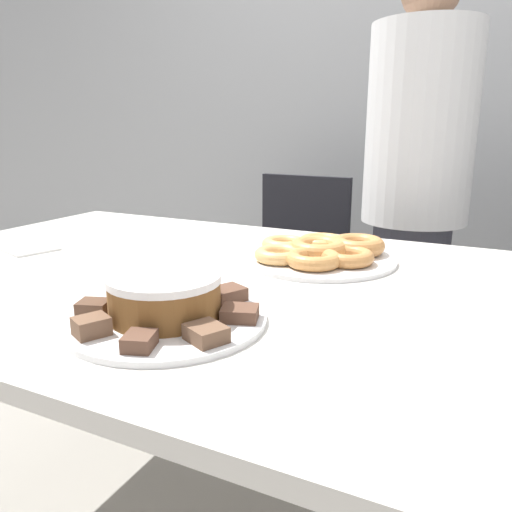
% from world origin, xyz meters
% --- Properties ---
extents(wall_back, '(8.00, 0.05, 2.60)m').
position_xyz_m(wall_back, '(0.00, 1.61, 1.30)').
color(wall_back, '#A8AAAD').
rests_on(wall_back, ground_plane).
extents(table, '(1.89, 1.02, 0.77)m').
position_xyz_m(table, '(0.00, 0.00, 0.69)').
color(table, silver).
rests_on(table, ground_plane).
extents(person_standing, '(0.34, 0.34, 1.55)m').
position_xyz_m(person_standing, '(0.14, 0.82, 0.82)').
color(person_standing, '#383842').
rests_on(person_standing, ground_plane).
extents(office_chair_left, '(0.45, 0.45, 0.87)m').
position_xyz_m(office_chair_left, '(-0.35, 0.97, 0.41)').
color(office_chair_left, black).
rests_on(office_chair_left, ground_plane).
extents(plate_cake, '(0.32, 0.32, 0.01)m').
position_xyz_m(plate_cake, '(-0.07, -0.26, 0.78)').
color(plate_cake, white).
rests_on(plate_cake, table).
extents(plate_donuts, '(0.36, 0.36, 0.01)m').
position_xyz_m(plate_donuts, '(0.03, 0.21, 0.78)').
color(plate_donuts, white).
rests_on(plate_donuts, table).
extents(frosted_cake, '(0.18, 0.18, 0.07)m').
position_xyz_m(frosted_cake, '(-0.07, -0.26, 0.82)').
color(frosted_cake, brown).
rests_on(frosted_cake, plate_cake).
extents(lamington_0, '(0.06, 0.06, 0.03)m').
position_xyz_m(lamington_0, '(-0.12, -0.37, 0.79)').
color(lamington_0, brown).
rests_on(lamington_0, plate_cake).
extents(lamington_1, '(0.05, 0.06, 0.02)m').
position_xyz_m(lamington_1, '(-0.03, -0.37, 0.79)').
color(lamington_1, brown).
rests_on(lamington_1, plate_cake).
extents(lamington_2, '(0.07, 0.07, 0.02)m').
position_xyz_m(lamington_2, '(0.04, -0.31, 0.79)').
color(lamington_2, brown).
rests_on(lamington_2, plate_cake).
extents(lamington_3, '(0.07, 0.06, 0.02)m').
position_xyz_m(lamington_3, '(0.05, -0.22, 0.79)').
color(lamington_3, brown).
rests_on(lamington_3, plate_cake).
extents(lamington_4, '(0.07, 0.07, 0.02)m').
position_xyz_m(lamington_4, '(-0.01, -0.15, 0.79)').
color(lamington_4, brown).
rests_on(lamington_4, plate_cake).
extents(lamington_5, '(0.05, 0.06, 0.02)m').
position_xyz_m(lamington_5, '(-0.11, -0.15, 0.79)').
color(lamington_5, '#513828').
rests_on(lamington_5, plate_cake).
extents(lamington_6, '(0.07, 0.06, 0.03)m').
position_xyz_m(lamington_6, '(-0.18, -0.21, 0.79)').
color(lamington_6, brown).
rests_on(lamington_6, plate_cake).
extents(lamington_7, '(0.06, 0.05, 0.02)m').
position_xyz_m(lamington_7, '(-0.18, -0.30, 0.79)').
color(lamington_7, '#513828').
rests_on(lamington_7, plate_cake).
extents(donut_0, '(0.13, 0.13, 0.04)m').
position_xyz_m(donut_0, '(0.03, 0.21, 0.80)').
color(donut_0, '#D18E4C').
rests_on(donut_0, plate_donuts).
extents(donut_1, '(0.12, 0.12, 0.03)m').
position_xyz_m(donut_1, '(0.01, 0.28, 0.80)').
color(donut_1, tan).
rests_on(donut_1, plate_donuts).
extents(donut_2, '(0.11, 0.11, 0.03)m').
position_xyz_m(donut_2, '(-0.07, 0.23, 0.80)').
color(donut_2, '#E5AD66').
rests_on(donut_2, plate_donuts).
extents(donut_3, '(0.11, 0.11, 0.03)m').
position_xyz_m(donut_3, '(-0.04, 0.13, 0.79)').
color(donut_3, '#E5AD66').
rests_on(donut_3, plate_donuts).
extents(donut_4, '(0.12, 0.12, 0.03)m').
position_xyz_m(donut_4, '(0.05, 0.12, 0.80)').
color(donut_4, '#D18E4C').
rests_on(donut_4, plate_donuts).
extents(donut_5, '(0.12, 0.12, 0.03)m').
position_xyz_m(donut_5, '(0.10, 0.17, 0.80)').
color(donut_5, '#C68447').
rests_on(donut_5, plate_donuts).
extents(donut_6, '(0.13, 0.13, 0.04)m').
position_xyz_m(donut_6, '(0.10, 0.27, 0.80)').
color(donut_6, '#C68447').
rests_on(donut_6, plate_donuts).
extents(napkin, '(0.16, 0.15, 0.01)m').
position_xyz_m(napkin, '(-0.67, -0.02, 0.77)').
color(napkin, white).
rests_on(napkin, table).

